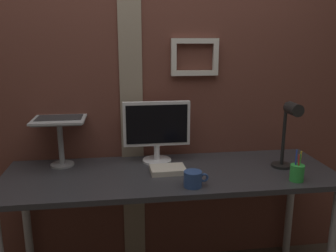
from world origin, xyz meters
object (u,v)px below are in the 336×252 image
(pen_cup, at_px, (297,172))
(laptop, at_px, (60,108))
(monitor, at_px, (157,127))
(desk_lamp, at_px, (289,128))
(coffee_mug, at_px, (193,179))

(pen_cup, bearing_deg, laptop, 159.26)
(monitor, bearing_deg, desk_lamp, -18.76)
(coffee_mug, bearing_deg, laptop, 145.89)
(laptop, xyz_separation_m, desk_lamp, (1.31, -0.33, -0.09))
(laptop, distance_m, desk_lamp, 1.35)
(monitor, height_order, pen_cup, monitor)
(laptop, height_order, pen_cup, laptop)
(pen_cup, relative_size, coffee_mug, 1.32)
(monitor, xyz_separation_m, pen_cup, (0.72, -0.41, -0.17))
(desk_lamp, height_order, coffee_mug, desk_lamp)
(laptop, distance_m, pen_cup, 1.41)
(monitor, bearing_deg, coffee_mug, -70.57)
(laptop, relative_size, coffee_mug, 2.42)
(pen_cup, distance_m, coffee_mug, 0.57)
(laptop, bearing_deg, desk_lamp, -13.93)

